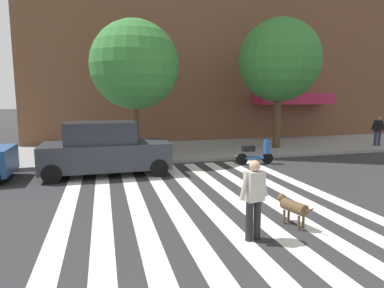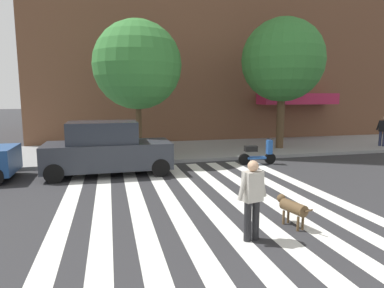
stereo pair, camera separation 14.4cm
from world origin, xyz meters
TOP-DOWN VIEW (x-y plane):
  - ground_plane at (0.00, 6.38)m, footprint 160.00×160.00m
  - sidewalk_far at (0.00, 15.76)m, footprint 80.00×6.00m
  - crosswalk_stripes at (-0.73, 6.38)m, footprint 7.65×12.16m
  - parked_car_behind_first at (-3.29, 11.44)m, footprint 4.56×2.02m
  - parked_scooter at (2.92, 11.69)m, footprint 1.63×0.51m
  - street_tree_nearest at (-1.86, 14.23)m, footprint 3.98×3.98m
  - street_tree_middle at (5.67, 14.73)m, footprint 4.29×4.29m
  - pedestrian_dog_walker at (-0.49, 4.83)m, footprint 0.70×0.32m
  - dog_on_leash at (0.68, 5.27)m, footprint 0.41×1.02m
  - pedestrian_bystander at (11.53, 13.90)m, footprint 0.43×0.66m

SIDE VIEW (x-z plane):
  - ground_plane at x=0.00m, z-range 0.00..0.00m
  - crosswalk_stripes at x=-0.73m, z-range 0.00..0.01m
  - sidewalk_far at x=0.00m, z-range 0.00..0.15m
  - dog_on_leash at x=0.68m, z-range 0.12..0.77m
  - parked_scooter at x=2.92m, z-range -0.08..1.03m
  - pedestrian_dog_walker at x=-0.49m, z-range 0.11..1.75m
  - parked_car_behind_first at x=-3.29m, z-range -0.04..1.93m
  - pedestrian_bystander at x=11.53m, z-range 0.26..1.90m
  - street_tree_nearest at x=-1.86m, z-range 1.22..7.35m
  - street_tree_middle at x=5.67m, z-range 1.37..8.13m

